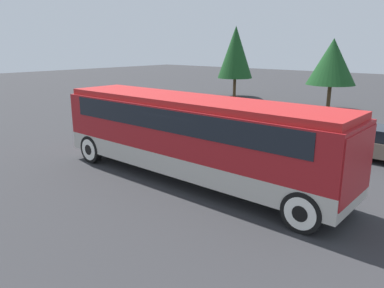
{
  "coord_description": "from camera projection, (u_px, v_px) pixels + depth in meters",
  "views": [
    {
      "loc": [
        8.31,
        -9.66,
        4.71
      ],
      "look_at": [
        0.0,
        0.0,
        1.34
      ],
      "focal_mm": 35.0,
      "sensor_mm": 36.0,
      "label": 1
    }
  ],
  "objects": [
    {
      "name": "tree_center",
      "position": [
        332.0,
        62.0,
        27.59
      ],
      "size": [
        3.57,
        3.57,
        5.23
      ],
      "color": "brown",
      "rests_on": "ground_plane"
    },
    {
      "name": "tree_left",
      "position": [
        235.0,
        52.0,
        34.52
      ],
      "size": [
        3.22,
        3.22,
        6.45
      ],
      "color": "brown",
      "rests_on": "ground_plane"
    },
    {
      "name": "ground_plane",
      "position": [
        192.0,
        180.0,
        13.52
      ],
      "size": [
        120.0,
        120.0,
        0.0
      ],
      "primitive_type": "plane",
      "color": "#2D2D30"
    },
    {
      "name": "tour_bus",
      "position": [
        194.0,
        131.0,
        13.0
      ],
      "size": [
        11.23,
        2.55,
        2.98
      ],
      "color": "#B7B2A8",
      "rests_on": "ground_plane"
    },
    {
      "name": "parked_car_mid",
      "position": [
        214.0,
        114.0,
        22.61
      ],
      "size": [
        4.75,
        1.94,
        1.38
      ],
      "color": "black",
      "rests_on": "ground_plane"
    }
  ]
}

